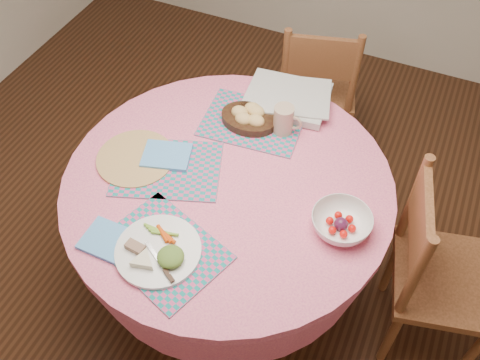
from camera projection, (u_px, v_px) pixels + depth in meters
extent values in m
plane|color=#331C0F|center=(230.00, 282.00, 2.56)|extent=(4.00, 4.00, 0.00)
cylinder|color=pink|center=(228.00, 184.00, 2.00)|extent=(1.24, 1.24, 0.04)
cone|color=pink|center=(229.00, 212.00, 2.13)|extent=(1.24, 1.24, 0.30)
cylinder|color=black|center=(230.00, 257.00, 2.39)|extent=(0.14, 0.14, 0.44)
cylinder|color=black|center=(230.00, 278.00, 2.53)|extent=(0.56, 0.56, 0.06)
cube|color=brown|center=(446.00, 279.00, 2.08)|extent=(0.49, 0.50, 0.04)
cylinder|color=brown|center=(475.00, 351.00, 2.11)|extent=(0.05, 0.05, 0.43)
cylinder|color=brown|center=(468.00, 276.00, 2.33)|extent=(0.05, 0.05, 0.43)
cylinder|color=brown|center=(391.00, 336.00, 2.15)|extent=(0.05, 0.05, 0.43)
cylinder|color=brown|center=(392.00, 264.00, 2.37)|extent=(0.05, 0.05, 0.43)
cylinder|color=brown|center=(414.00, 279.00, 1.81)|extent=(0.05, 0.05, 0.48)
cylinder|color=brown|center=(413.00, 200.00, 2.03)|extent=(0.05, 0.05, 0.48)
cube|color=brown|center=(421.00, 221.00, 1.84)|extent=(0.10, 0.34, 0.23)
cube|color=brown|center=(316.00, 87.00, 2.84)|extent=(0.49, 0.48, 0.04)
cylinder|color=brown|center=(343.00, 101.00, 3.09)|extent=(0.05, 0.05, 0.41)
cylinder|color=brown|center=(286.00, 95.00, 3.12)|extent=(0.05, 0.05, 0.41)
cylinder|color=brown|center=(341.00, 139.00, 2.89)|extent=(0.05, 0.05, 0.41)
cylinder|color=brown|center=(280.00, 132.00, 2.92)|extent=(0.05, 0.05, 0.41)
cylinder|color=brown|center=(354.00, 77.00, 2.54)|extent=(0.05, 0.05, 0.46)
cylinder|color=brown|center=(285.00, 70.00, 2.57)|extent=(0.05, 0.05, 0.46)
cube|color=brown|center=(322.00, 58.00, 2.49)|extent=(0.33, 0.11, 0.22)
cube|color=#178383|center=(163.00, 250.00, 1.79)|extent=(0.48, 0.42, 0.01)
cube|color=#178383|center=(167.00, 169.00, 2.02)|extent=(0.48, 0.42, 0.01)
cube|color=#178383|center=(253.00, 122.00, 2.18)|extent=(0.43, 0.33, 0.01)
cylinder|color=#AF7E4C|center=(136.00, 158.00, 2.05)|extent=(0.30, 0.30, 0.01)
cube|color=#589EE3|center=(109.00, 241.00, 1.80)|extent=(0.18, 0.14, 0.01)
cube|color=#589EE3|center=(167.00, 155.00, 2.05)|extent=(0.21, 0.19, 0.01)
cylinder|color=white|center=(158.00, 251.00, 1.77)|extent=(0.29, 0.29, 0.01)
ellipsoid|color=#366221|center=(172.00, 255.00, 1.73)|extent=(0.10, 0.10, 0.04)
cylinder|color=beige|center=(145.00, 262.00, 1.72)|extent=(0.11, 0.11, 0.02)
cube|color=#85604D|center=(135.00, 249.00, 1.75)|extent=(0.07, 0.04, 0.02)
cube|color=silver|center=(159.00, 258.00, 1.74)|extent=(0.13, 0.09, 0.00)
cylinder|color=black|center=(249.00, 119.00, 2.17)|extent=(0.23, 0.23, 0.03)
ellipsoid|color=tan|center=(240.00, 110.00, 2.15)|extent=(0.07, 0.06, 0.05)
ellipsoid|color=tan|center=(256.00, 109.00, 2.15)|extent=(0.07, 0.06, 0.05)
ellipsoid|color=tan|center=(256.00, 119.00, 2.12)|extent=(0.07, 0.06, 0.05)
ellipsoid|color=tan|center=(244.00, 117.00, 2.12)|extent=(0.07, 0.06, 0.05)
ellipsoid|color=tan|center=(253.00, 106.00, 2.16)|extent=(0.07, 0.06, 0.05)
cylinder|color=tan|center=(283.00, 119.00, 2.10)|extent=(0.08, 0.08, 0.12)
torus|color=tan|center=(294.00, 123.00, 2.09)|extent=(0.07, 0.01, 0.07)
imported|color=white|center=(341.00, 223.00, 1.82)|extent=(0.27, 0.27, 0.07)
sphere|color=red|center=(352.00, 228.00, 1.82)|extent=(0.03, 0.03, 0.03)
sphere|color=red|center=(349.00, 219.00, 1.84)|extent=(0.03, 0.03, 0.03)
sphere|color=red|center=(338.00, 215.00, 1.85)|extent=(0.03, 0.03, 0.03)
sphere|color=red|center=(330.00, 221.00, 1.84)|extent=(0.03, 0.03, 0.03)
sphere|color=red|center=(332.00, 230.00, 1.81)|extent=(0.03, 0.03, 0.03)
sphere|color=red|center=(344.00, 234.00, 1.80)|extent=(0.03, 0.03, 0.03)
sphere|color=#471433|center=(341.00, 224.00, 1.83)|extent=(0.05, 0.05, 0.05)
cube|color=silver|center=(287.00, 98.00, 2.25)|extent=(0.37, 0.30, 0.03)
cube|color=silver|center=(292.00, 95.00, 2.23)|extent=(0.37, 0.32, 0.01)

